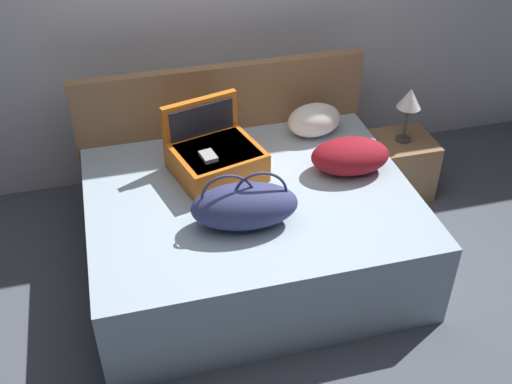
% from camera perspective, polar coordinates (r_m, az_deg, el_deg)
% --- Properties ---
extents(ground_plane, '(12.00, 12.00, 0.00)m').
position_cam_1_polar(ground_plane, '(3.79, 1.12, -10.66)').
color(ground_plane, '#4C515B').
extents(back_wall, '(8.00, 0.10, 2.60)m').
position_cam_1_polar(back_wall, '(4.43, -4.68, 16.98)').
color(back_wall, silver).
rests_on(back_wall, ground).
extents(bed, '(1.94, 1.52, 0.57)m').
position_cam_1_polar(bed, '(3.87, -0.43, -3.58)').
color(bed, '#99ADBC').
rests_on(bed, ground).
extents(headboard, '(1.97, 0.08, 1.03)m').
position_cam_1_polar(headboard, '(4.37, -3.06, 5.34)').
color(headboard, olive).
rests_on(headboard, ground).
extents(hard_case_large, '(0.60, 0.58, 0.42)m').
position_cam_1_polar(hard_case_large, '(3.82, -3.75, 3.27)').
color(hard_case_large, '#D16619').
rests_on(hard_case_large, bed).
extents(duffel_bag, '(0.62, 0.36, 0.34)m').
position_cam_1_polar(duffel_bag, '(3.40, -1.06, -1.24)').
color(duffel_bag, navy).
rests_on(duffel_bag, bed).
extents(pillow_near_headboard, '(0.40, 0.30, 0.22)m').
position_cam_1_polar(pillow_near_headboard, '(4.23, 5.36, 6.59)').
color(pillow_near_headboard, white).
rests_on(pillow_near_headboard, bed).
extents(pillow_center_head, '(0.52, 0.35, 0.21)m').
position_cam_1_polar(pillow_center_head, '(3.88, 8.63, 3.28)').
color(pillow_center_head, maroon).
rests_on(pillow_center_head, bed).
extents(nightstand, '(0.44, 0.40, 0.45)m').
position_cam_1_polar(nightstand, '(4.67, 12.98, 2.37)').
color(nightstand, olive).
rests_on(nightstand, ground).
extents(table_lamp, '(0.17, 0.17, 0.40)m').
position_cam_1_polar(table_lamp, '(4.40, 13.92, 8.15)').
color(table_lamp, '#3F3833').
rests_on(table_lamp, nightstand).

